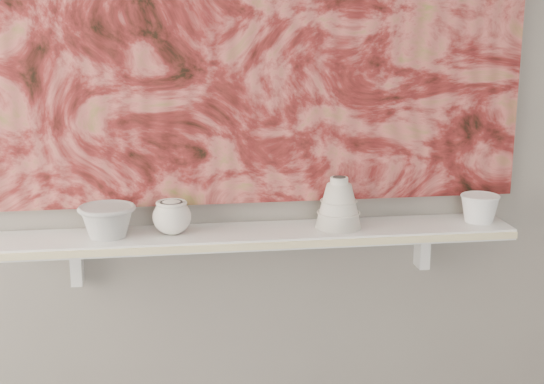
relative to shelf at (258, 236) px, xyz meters
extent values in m
plane|color=gray|center=(0.00, 0.09, 0.44)|extent=(3.60, 0.00, 3.60)
cube|color=silver|center=(0.00, 0.00, 0.00)|extent=(1.40, 0.18, 0.03)
cube|color=beige|center=(0.00, -0.09, 0.00)|extent=(1.40, 0.01, 0.02)
cube|color=silver|center=(-0.49, 0.06, -0.07)|extent=(0.03, 0.06, 0.12)
cube|color=silver|center=(0.49, 0.06, -0.07)|extent=(0.03, 0.06, 0.12)
cube|color=black|center=(0.45, 0.07, 0.32)|extent=(0.09, 0.00, 0.08)
camera|label=1|loc=(-0.24, -1.95, 0.60)|focal=50.00mm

